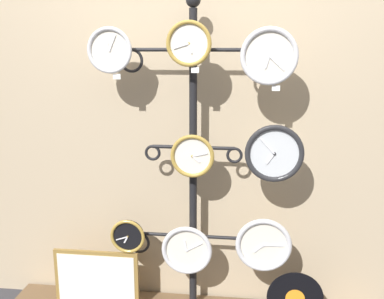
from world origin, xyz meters
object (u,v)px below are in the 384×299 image
at_px(clock_middle_right, 274,153).
at_px(clock_bottom_center, 187,250).
at_px(clock_top_right, 269,56).
at_px(clock_bottom_left, 128,236).
at_px(clock_bottom_right, 263,245).
at_px(picture_frame, 97,279).
at_px(clock_middle_center, 192,156).
at_px(vinyl_record, 295,298).
at_px(display_stand, 193,202).
at_px(clock_top_center, 189,44).
at_px(clock_top_left, 110,50).

xyz_separation_m(clock_middle_right, clock_bottom_center, (-0.46, 0.02, -0.58)).
relative_size(clock_top_right, clock_bottom_center, 1.00).
relative_size(clock_bottom_left, clock_bottom_right, 0.66).
xyz_separation_m(clock_bottom_center, picture_frame, (-0.54, 0.01, -0.22)).
relative_size(clock_middle_center, vinyl_record, 0.76).
height_order(display_stand, vinyl_record, display_stand).
height_order(clock_bottom_left, clock_bottom_right, clock_bottom_right).
distance_m(clock_bottom_left, picture_frame, 0.34).
bearing_deg(vinyl_record, clock_middle_center, 178.05).
bearing_deg(clock_bottom_right, vinyl_record, 4.28).
height_order(clock_top_center, clock_top_right, clock_top_center).
relative_size(display_stand, clock_middle_center, 7.83).
xyz_separation_m(clock_top_left, clock_top_right, (0.81, -0.04, -0.03)).
bearing_deg(picture_frame, vinyl_record, -0.97).
distance_m(clock_top_right, clock_middle_right, 0.49).
distance_m(clock_middle_center, picture_frame, 0.95).
xyz_separation_m(clock_top_center, clock_middle_center, (0.01, 0.03, -0.58)).
height_order(clock_top_left, clock_bottom_right, clock_top_left).
distance_m(clock_middle_right, clock_bottom_center, 0.74).
bearing_deg(clock_bottom_left, clock_middle_right, -2.58).
distance_m(clock_middle_center, clock_bottom_center, 0.54).
bearing_deg(picture_frame, clock_top_center, -3.00).
bearing_deg(clock_top_center, clock_bottom_right, -0.59).
xyz_separation_m(display_stand, clock_bottom_center, (-0.02, -0.09, -0.26)).
relative_size(clock_bottom_right, vinyl_record, 0.97).
height_order(display_stand, clock_top_right, display_stand).
relative_size(display_stand, clock_top_left, 7.70).
distance_m(clock_middle_center, clock_bottom_right, 0.62).
height_order(clock_top_left, clock_bottom_left, clock_top_left).
bearing_deg(clock_bottom_left, picture_frame, -177.83).
bearing_deg(clock_top_right, clock_bottom_right, -2.24).
xyz_separation_m(clock_top_right, vinyl_record, (0.19, 0.01, -1.31)).
xyz_separation_m(clock_bottom_center, clock_bottom_right, (0.42, -0.03, 0.07)).
xyz_separation_m(clock_top_right, clock_middle_right, (0.05, 0.00, -0.49)).
distance_m(clock_top_left, clock_middle_right, 1.00).
relative_size(display_stand, vinyl_record, 5.93).
bearing_deg(clock_top_left, clock_bottom_right, -2.66).
distance_m(clock_top_center, picture_frame, 1.46).
bearing_deg(display_stand, clock_top_right, -16.29).
height_order(clock_top_center, clock_bottom_right, clock_top_center).
bearing_deg(clock_bottom_right, clock_top_left, 177.34).
xyz_separation_m(clock_top_center, clock_bottom_right, (0.41, -0.00, -1.06)).
bearing_deg(clock_top_left, clock_middle_center, -0.63).
height_order(clock_bottom_center, clock_bottom_right, clock_bottom_right).
bearing_deg(clock_top_left, vinyl_record, -1.39).
distance_m(clock_bottom_right, vinyl_record, 0.37).
distance_m(display_stand, clock_middle_right, 0.55).
bearing_deg(clock_middle_right, clock_top_center, -179.94).
distance_m(clock_top_right, clock_bottom_right, 1.00).
distance_m(clock_top_left, clock_bottom_right, 1.32).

